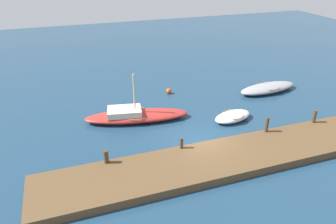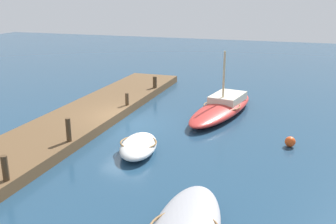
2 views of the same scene
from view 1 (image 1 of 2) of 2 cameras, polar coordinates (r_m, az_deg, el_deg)
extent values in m
plane|color=navy|center=(21.22, 6.14, -5.65)|extent=(84.00, 84.00, 0.00)
cube|color=brown|center=(19.39, 9.05, -8.48)|extent=(21.55, 3.68, 0.49)
ellipsoid|color=#B72D28|center=(23.88, -5.61, -0.71)|extent=(7.96, 3.43, 0.70)
torus|color=olive|center=(23.79, -5.63, -0.29)|extent=(2.49, 2.49, 0.07)
cube|color=beige|center=(23.66, -7.83, 0.09)|extent=(2.72, 2.02, 0.46)
cylinder|color=#C6B284|center=(23.12, -6.09, 3.16)|extent=(0.12, 0.12, 3.11)
ellipsoid|color=white|center=(24.26, 11.53, -0.79)|extent=(3.38, 2.19, 0.62)
torus|color=olive|center=(24.18, 11.56, -0.43)|extent=(1.94, 1.94, 0.07)
ellipsoid|color=#939399|center=(30.09, 17.49, 4.13)|extent=(5.92, 2.46, 0.70)
torus|color=olive|center=(30.02, 17.54, 4.47)|extent=(2.17, 2.17, 0.07)
cylinder|color=#47331E|center=(18.63, -11.06, -7.89)|extent=(0.27, 0.27, 0.79)
cylinder|color=#47331E|center=(19.60, 2.44, -5.57)|extent=(0.20, 0.20, 0.72)
cylinder|color=#47331E|center=(22.23, 17.33, -2.18)|extent=(0.22, 0.22, 1.05)
cylinder|color=#47331E|center=(24.68, 24.81, -0.74)|extent=(0.23, 0.23, 0.92)
sphere|color=#E54C19|center=(28.34, 0.14, 3.78)|extent=(0.48, 0.48, 0.48)
camera|label=2|loc=(36.08, 28.42, 16.41)|focal=41.13mm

